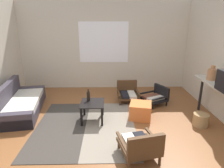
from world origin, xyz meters
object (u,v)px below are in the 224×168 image
(couch, at_px, (20,104))
(glass_bottle, at_px, (88,96))
(console_shelf, at_px, (222,91))
(clay_vase, at_px, (212,74))
(armchair_by_window, at_px, (128,93))
(armchair_striped_foreground, at_px, (140,145))
(coffee_table, at_px, (92,106))
(ottoman_orange, at_px, (140,111))
(armchair_corner, at_px, (156,96))
(wicker_basket, at_px, (201,120))

(couch, bearing_deg, glass_bottle, -11.34)
(console_shelf, relative_size, clay_vase, 5.48)
(armchair_by_window, xyz_separation_m, armchair_striped_foreground, (-0.05, -2.45, 0.02))
(glass_bottle, bearing_deg, coffee_table, -54.56)
(coffee_table, xyz_separation_m, ottoman_orange, (1.07, 0.09, -0.16))
(couch, height_order, console_shelf, console_shelf)
(armchair_corner, xyz_separation_m, console_shelf, (0.98, -1.20, 0.57))
(armchair_corner, distance_m, glass_bottle, 1.89)
(couch, height_order, wicker_basket, couch)
(coffee_table, xyz_separation_m, armchair_striped_foreground, (0.84, -1.32, -0.08))
(armchair_by_window, bearing_deg, ottoman_orange, -79.95)
(ottoman_orange, distance_m, clay_vase, 1.74)
(armchair_striped_foreground, distance_m, clay_vase, 2.39)
(couch, xyz_separation_m, glass_bottle, (1.68, -0.34, 0.31))
(console_shelf, distance_m, glass_bottle, 2.73)
(armchair_by_window, xyz_separation_m, armchair_corner, (0.73, -0.25, -0.02))
(ottoman_orange, bearing_deg, coffee_table, -175.35)
(couch, distance_m, clay_vase, 4.45)
(console_shelf, relative_size, wicker_basket, 5.53)
(ottoman_orange, bearing_deg, wicker_basket, -16.89)
(coffee_table, height_order, wicker_basket, coffee_table)
(console_shelf, bearing_deg, coffee_table, 172.91)
(armchair_corner, relative_size, wicker_basket, 2.30)
(coffee_table, height_order, armchair_by_window, armchair_by_window)
(coffee_table, relative_size, wicker_basket, 1.85)
(console_shelf, height_order, glass_bottle, console_shelf)
(armchair_by_window, bearing_deg, coffee_table, -128.09)
(ottoman_orange, distance_m, glass_bottle, 1.21)
(couch, relative_size, ottoman_orange, 4.22)
(ottoman_orange, bearing_deg, glass_bottle, 177.84)
(wicker_basket, bearing_deg, ottoman_orange, 163.11)
(coffee_table, distance_m, clay_vase, 2.68)
(armchair_by_window, relative_size, ottoman_orange, 1.33)
(armchair_corner, distance_m, ottoman_orange, 0.96)
(console_shelf, bearing_deg, armchair_by_window, 139.62)
(armchair_by_window, height_order, armchair_corner, armchair_by_window)
(armchair_by_window, height_order, console_shelf, console_shelf)
(couch, relative_size, armchair_by_window, 3.18)
(armchair_striped_foreground, relative_size, ottoman_orange, 1.58)
(armchair_corner, bearing_deg, wicker_basket, -60.06)
(ottoman_orange, relative_size, wicker_basket, 1.49)
(clay_vase, xyz_separation_m, glass_bottle, (-2.68, 0.01, -0.48))
(glass_bottle, bearing_deg, clay_vase, -0.22)
(armchair_striped_foreground, height_order, clay_vase, clay_vase)
(couch, xyz_separation_m, wicker_basket, (4.06, -0.75, -0.08))
(clay_vase, bearing_deg, coffee_table, -177.34)
(clay_vase, xyz_separation_m, wicker_basket, (-0.31, -0.40, -0.88))
(armchair_corner, xyz_separation_m, ottoman_orange, (-0.54, -0.79, -0.04))
(console_shelf, bearing_deg, clay_vase, 90.00)
(couch, bearing_deg, armchair_by_window, 13.93)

